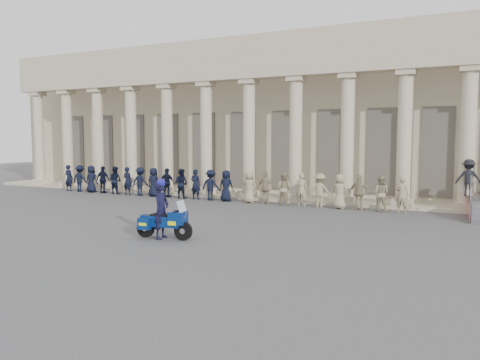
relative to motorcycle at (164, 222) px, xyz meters
name	(u,v)px	position (x,y,z in m)	size (l,w,h in m)	color
ground	(189,226)	(-0.45, 2.18, -0.55)	(90.00, 90.00, 0.00)	#47474A
building	(311,118)	(-0.45, 16.93, 3.98)	(40.00, 12.50, 9.00)	tan
officer_rank	(204,185)	(-3.70, 8.82, 0.25)	(20.08, 0.61, 1.60)	black
motorcycle	(164,222)	(0.00, 0.00, 0.00)	(1.98, 0.84, 1.27)	black
rider	(161,209)	(-0.11, -0.01, 0.41)	(0.51, 0.72, 1.95)	black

